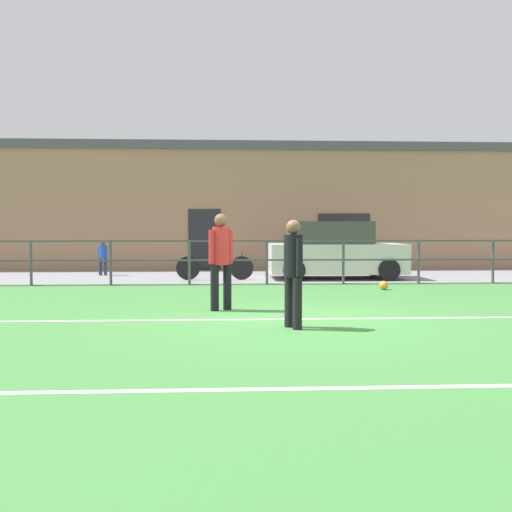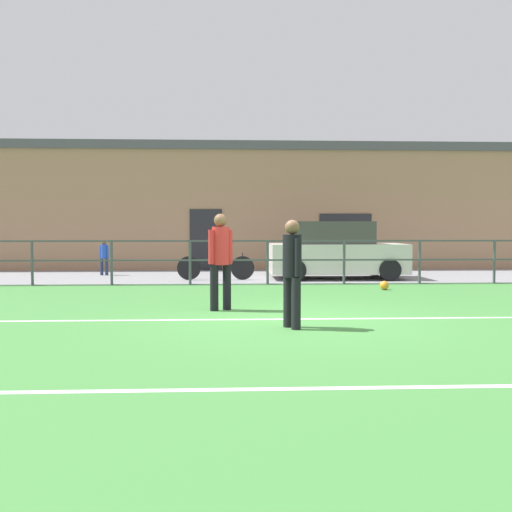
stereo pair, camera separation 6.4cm
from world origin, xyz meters
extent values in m
cube|color=#42843D|center=(0.00, 0.00, -0.02)|extent=(60.00, 44.00, 0.04)
cube|color=white|center=(0.00, 0.12, 0.00)|extent=(36.00, 0.11, 0.00)
cube|color=white|center=(0.00, -3.99, 0.00)|extent=(36.00, 0.11, 0.00)
cube|color=gray|center=(0.00, 8.50, 0.01)|extent=(48.00, 5.00, 0.02)
cylinder|color=#474C51|center=(-6.00, 6.00, 0.57)|extent=(0.07, 0.07, 1.15)
cylinder|color=#474C51|center=(-4.00, 6.00, 0.57)|extent=(0.07, 0.07, 1.15)
cylinder|color=#474C51|center=(-2.00, 6.00, 0.57)|extent=(0.07, 0.07, 1.15)
cylinder|color=#474C51|center=(0.00, 6.00, 0.57)|extent=(0.07, 0.07, 1.15)
cylinder|color=#474C51|center=(2.00, 6.00, 0.57)|extent=(0.07, 0.07, 1.15)
cylinder|color=#474C51|center=(4.00, 6.00, 0.57)|extent=(0.07, 0.07, 1.15)
cylinder|color=#474C51|center=(6.00, 6.00, 0.57)|extent=(0.07, 0.07, 1.15)
cube|color=#474C51|center=(0.00, 6.00, 1.13)|extent=(36.00, 0.04, 0.04)
cube|color=#474C51|center=(0.00, 6.00, 0.63)|extent=(36.00, 0.04, 0.04)
cube|color=#A37A5B|center=(0.00, 12.20, 2.07)|extent=(28.00, 2.40, 4.13)
cube|color=#232328|center=(-1.77, 10.98, 1.05)|extent=(1.10, 0.04, 2.10)
cube|color=#232328|center=(3.03, 10.98, 1.40)|extent=(1.80, 0.04, 1.10)
cube|color=#4C4C51|center=(0.00, 12.20, 4.28)|extent=(28.00, 2.56, 0.30)
cylinder|color=black|center=(-0.15, -0.62, 0.37)|extent=(0.14, 0.14, 0.75)
cylinder|color=black|center=(-0.05, -0.84, 0.37)|extent=(0.14, 0.14, 0.75)
cylinder|color=black|center=(-0.10, -0.73, 1.06)|extent=(0.28, 0.28, 0.62)
sphere|color=brown|center=(-0.10, -0.73, 1.48)|extent=(0.21, 0.21, 0.21)
cylinder|color=black|center=(-0.17, -0.58, 1.04)|extent=(0.10, 0.10, 0.55)
cylinder|color=black|center=(-0.03, -0.88, 1.04)|extent=(0.10, 0.10, 0.55)
cylinder|color=black|center=(-1.05, 1.27, 0.41)|extent=(0.15, 0.15, 0.81)
cylinder|color=black|center=(-1.27, 1.14, 0.41)|extent=(0.15, 0.15, 0.81)
cylinder|color=red|center=(-1.16, 1.21, 1.15)|extent=(0.30, 0.30, 0.67)
sphere|color=brown|center=(-1.16, 1.21, 1.60)|extent=(0.23, 0.23, 0.23)
cylinder|color=red|center=(-1.00, 1.29, 1.13)|extent=(0.11, 0.11, 0.60)
cylinder|color=red|center=(-1.32, 1.12, 1.13)|extent=(0.11, 0.11, 0.60)
sphere|color=orange|center=(2.67, 4.51, 0.11)|extent=(0.21, 0.21, 0.21)
cylinder|color=#232D4C|center=(-4.72, 8.93, 0.28)|extent=(0.09, 0.09, 0.52)
cylinder|color=#232D4C|center=(-4.87, 8.96, 0.28)|extent=(0.09, 0.09, 0.52)
cylinder|color=blue|center=(-4.80, 8.95, 0.75)|extent=(0.19, 0.19, 0.43)
sphere|color=brown|center=(-4.80, 8.95, 1.03)|extent=(0.15, 0.15, 0.15)
cylinder|color=blue|center=(-4.68, 8.92, 0.74)|extent=(0.07, 0.07, 0.38)
cylinder|color=blue|center=(-4.91, 8.97, 0.74)|extent=(0.07, 0.07, 0.38)
cube|color=silver|center=(2.08, 7.48, 0.60)|extent=(3.82, 1.76, 0.83)
cube|color=#43413E|center=(1.89, 7.48, 1.33)|extent=(2.29, 1.48, 0.63)
cylinder|color=black|center=(0.79, 6.63, 0.32)|extent=(0.60, 0.18, 0.60)
cylinder|color=black|center=(3.38, 6.63, 0.32)|extent=(0.60, 0.18, 0.60)
cylinder|color=black|center=(0.79, 8.32, 0.32)|extent=(0.60, 0.18, 0.60)
cylinder|color=black|center=(3.38, 8.32, 0.32)|extent=(0.60, 0.18, 0.60)
cylinder|color=black|center=(-2.11, 7.20, 0.35)|extent=(0.66, 0.04, 0.66)
cylinder|color=black|center=(-0.62, 7.20, 0.35)|extent=(0.66, 0.04, 0.66)
cube|color=black|center=(-1.36, 7.20, 0.56)|extent=(1.16, 0.04, 0.04)
cube|color=black|center=(-1.73, 7.20, 0.46)|extent=(0.72, 0.03, 0.24)
cylinder|color=black|center=(-1.62, 7.20, 0.66)|extent=(0.03, 0.03, 0.20)
cylinder|color=black|center=(-0.62, 7.20, 0.63)|extent=(0.03, 0.03, 0.28)
cube|color=#194C28|center=(1.87, 10.42, 0.52)|extent=(0.53, 0.44, 1.00)
cube|color=#143D20|center=(1.87, 10.42, 1.06)|extent=(0.56, 0.47, 0.08)
camera|label=1|loc=(-1.10, -9.29, 1.47)|focal=41.65mm
camera|label=2|loc=(-1.03, -9.29, 1.47)|focal=41.65mm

